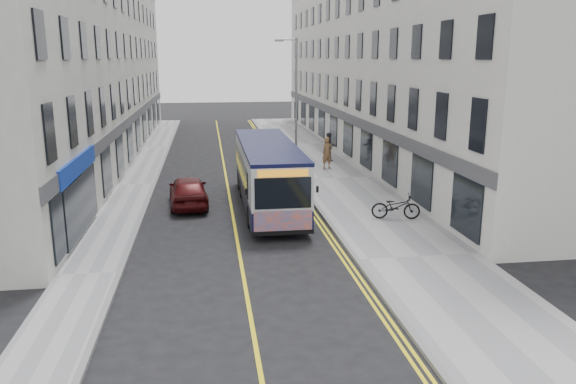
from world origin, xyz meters
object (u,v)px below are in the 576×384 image
object	(u,v)px
streetlamp	(295,101)
pedestrian_far	(329,147)
pedestrian_near	(327,153)
car_maroon	(188,191)
city_bus	(268,173)
bicycle	(396,207)
car_white	(248,148)

from	to	relation	value
streetlamp	pedestrian_far	world-z (taller)	streetlamp
streetlamp	pedestrian_far	size ratio (longest dim) A/B	4.17
streetlamp	pedestrian_near	size ratio (longest dim) A/B	4.05
streetlamp	car_maroon	xyz separation A→B (m)	(-6.17, -6.64, -3.64)
city_bus	pedestrian_near	xyz separation A→B (m)	(4.64, 8.33, -0.57)
streetlamp	pedestrian_far	bearing A→B (deg)	48.67
streetlamp	city_bus	distance (m)	8.29
pedestrian_near	bicycle	bearing A→B (deg)	-103.23
pedestrian_far	car_white	bearing A→B (deg)	138.15
bicycle	pedestrian_far	world-z (taller)	pedestrian_far
streetlamp	car_white	bearing A→B (deg)	110.11
pedestrian_near	pedestrian_far	distance (m)	2.45
bicycle	pedestrian_near	xyz separation A→B (m)	(-0.56, 11.48, 0.44)
bicycle	pedestrian_near	distance (m)	11.50
city_bus	bicycle	xyz separation A→B (m)	(5.20, -3.14, -1.01)
city_bus	car_white	xyz separation A→B (m)	(0.06, 13.92, -1.07)
streetlamp	city_bus	size ratio (longest dim) A/B	0.76
streetlamp	car_white	world-z (taller)	streetlamp
streetlamp	bicycle	size ratio (longest dim) A/B	3.85
streetlamp	car_maroon	distance (m)	9.77
car_maroon	pedestrian_near	bearing A→B (deg)	-142.33
car_white	car_maroon	bearing A→B (deg)	-103.24
city_bus	pedestrian_far	xyz separation A→B (m)	(5.29, 10.69, -0.60)
car_white	car_maroon	size ratio (longest dim) A/B	0.86
city_bus	car_maroon	size ratio (longest dim) A/B	2.43
pedestrian_far	car_white	world-z (taller)	pedestrian_far
streetlamp	car_maroon	size ratio (longest dim) A/B	1.85
bicycle	pedestrian_near	bearing A→B (deg)	15.08
bicycle	car_maroon	xyz separation A→B (m)	(-8.93, 3.95, 0.07)
car_white	car_maroon	xyz separation A→B (m)	(-3.80, -13.11, 0.13)
city_bus	car_white	distance (m)	13.96
pedestrian_near	car_white	bearing A→B (deg)	113.33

